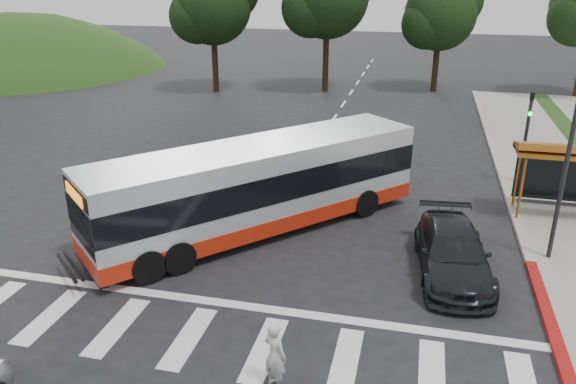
% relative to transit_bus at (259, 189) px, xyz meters
% --- Properties ---
extents(ground, '(140.00, 140.00, 0.00)m').
position_rel_transit_bus_xyz_m(ground, '(0.02, -1.51, -1.57)').
color(ground, black).
rests_on(ground, ground).
extents(sidewalk_east, '(4.00, 40.00, 0.12)m').
position_rel_transit_bus_xyz_m(sidewalk_east, '(11.02, 6.49, -1.51)').
color(sidewalk_east, gray).
rests_on(sidewalk_east, ground).
extents(curb_east, '(0.30, 40.00, 0.15)m').
position_rel_transit_bus_xyz_m(curb_east, '(9.02, 6.49, -1.50)').
color(curb_east, '#9E9991').
rests_on(curb_east, ground).
extents(curb_east_red, '(0.32, 6.00, 0.15)m').
position_rel_transit_bus_xyz_m(curb_east_red, '(9.02, -3.51, -1.49)').
color(curb_east_red, maroon).
rests_on(curb_east_red, ground).
extents(hillside_nw, '(44.00, 44.00, 10.00)m').
position_rel_transit_bus_xyz_m(hillside_nw, '(-31.98, 28.49, -1.57)').
color(hillside_nw, '#1A3F14').
rests_on(hillside_nw, ground).
extents(crosswalk_ladder, '(18.00, 2.60, 0.01)m').
position_rel_transit_bus_xyz_m(crosswalk_ladder, '(0.02, -6.51, -1.56)').
color(crosswalk_ladder, silver).
rests_on(crosswalk_ladder, ground).
extents(bus_shelter, '(4.20, 1.60, 2.86)m').
position_rel_transit_bus_xyz_m(bus_shelter, '(10.82, 3.59, 0.78)').
color(bus_shelter, '#9F581A').
rests_on(bus_shelter, sidewalk_east).
extents(traffic_signal_ne_tall, '(0.18, 0.37, 6.50)m').
position_rel_transit_bus_xyz_m(traffic_signal_ne_tall, '(9.62, -0.02, 2.31)').
color(traffic_signal_ne_tall, black).
rests_on(traffic_signal_ne_tall, ground).
extents(traffic_signal_ne_short, '(0.18, 0.37, 4.00)m').
position_rel_transit_bus_xyz_m(traffic_signal_ne_short, '(9.62, 6.98, 0.91)').
color(traffic_signal_ne_short, black).
rests_on(traffic_signal_ne_short, ground).
extents(tree_north_b, '(5.72, 5.33, 8.43)m').
position_rel_transit_bus_xyz_m(tree_north_b, '(6.10, 26.54, 4.09)').
color(tree_north_b, black).
rests_on(tree_north_b, ground).
extents(tree_north_c, '(6.16, 5.74, 9.30)m').
position_rel_transit_bus_xyz_m(tree_north_c, '(-9.90, 22.55, 4.72)').
color(tree_north_c, black).
rests_on(tree_north_c, ground).
extents(transit_bus, '(10.10, 10.80, 3.14)m').
position_rel_transit_bus_xyz_m(transit_bus, '(0.00, 0.00, 0.00)').
color(transit_bus, silver).
rests_on(transit_bus, ground).
extents(pedestrian, '(0.73, 0.65, 1.67)m').
position_rel_transit_bus_xyz_m(pedestrian, '(2.62, -7.71, -0.73)').
color(pedestrian, silver).
rests_on(pedestrian, ground).
extents(dark_sedan, '(2.51, 5.14, 1.44)m').
position_rel_transit_bus_xyz_m(dark_sedan, '(6.57, -1.63, -0.85)').
color(dark_sedan, black).
rests_on(dark_sedan, ground).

